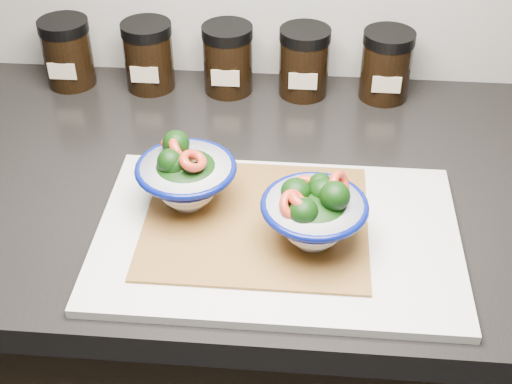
# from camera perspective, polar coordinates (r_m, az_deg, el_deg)

# --- Properties ---
(cabinet) EXTENTS (3.43, 0.58, 0.86)m
(cabinet) POSITION_cam_1_polar(r_m,az_deg,el_deg) (1.34, -5.06, -14.87)
(cabinet) COLOR black
(cabinet) RESTS_ON ground
(countertop) EXTENTS (3.50, 0.60, 0.04)m
(countertop) POSITION_cam_1_polar(r_m,az_deg,el_deg) (1.02, -6.43, 0.60)
(countertop) COLOR black
(countertop) RESTS_ON cabinet
(cutting_board) EXTENTS (0.45, 0.30, 0.01)m
(cutting_board) POSITION_cam_1_polar(r_m,az_deg,el_deg) (0.89, 1.73, -3.54)
(cutting_board) COLOR silver
(cutting_board) RESTS_ON countertop
(bamboo_mat) EXTENTS (0.28, 0.24, 0.00)m
(bamboo_mat) POSITION_cam_1_polar(r_m,az_deg,el_deg) (0.90, -0.00, -2.31)
(bamboo_mat) COLOR #A97332
(bamboo_mat) RESTS_ON cutting_board
(bowl_left) EXTENTS (0.13, 0.13, 0.10)m
(bowl_left) POSITION_cam_1_polar(r_m,az_deg,el_deg) (0.91, -5.68, 1.26)
(bowl_left) COLOR white
(bowl_left) RESTS_ON bamboo_mat
(bowl_right) EXTENTS (0.13, 0.13, 0.10)m
(bowl_right) POSITION_cam_1_polar(r_m,az_deg,el_deg) (0.84, 4.65, -1.74)
(bowl_right) COLOR white
(bowl_right) RESTS_ON bamboo_mat
(spice_jar_a) EXTENTS (0.08, 0.08, 0.11)m
(spice_jar_a) POSITION_cam_1_polar(r_m,az_deg,el_deg) (1.23, -14.84, 10.74)
(spice_jar_a) COLOR black
(spice_jar_a) RESTS_ON countertop
(spice_jar_b) EXTENTS (0.08, 0.08, 0.11)m
(spice_jar_b) POSITION_cam_1_polar(r_m,az_deg,el_deg) (1.19, -8.59, 10.74)
(spice_jar_b) COLOR black
(spice_jar_b) RESTS_ON countertop
(spice_jar_c) EXTENTS (0.08, 0.08, 0.11)m
(spice_jar_c) POSITION_cam_1_polar(r_m,az_deg,el_deg) (1.17, -2.27, 10.60)
(spice_jar_c) COLOR black
(spice_jar_c) RESTS_ON countertop
(spice_jar_d) EXTENTS (0.08, 0.08, 0.11)m
(spice_jar_d) POSITION_cam_1_polar(r_m,az_deg,el_deg) (1.17, 3.86, 10.36)
(spice_jar_d) COLOR black
(spice_jar_d) RESTS_ON countertop
(spice_jar_e) EXTENTS (0.08, 0.08, 0.11)m
(spice_jar_e) POSITION_cam_1_polar(r_m,az_deg,el_deg) (1.17, 10.36, 9.97)
(spice_jar_e) COLOR black
(spice_jar_e) RESTS_ON countertop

